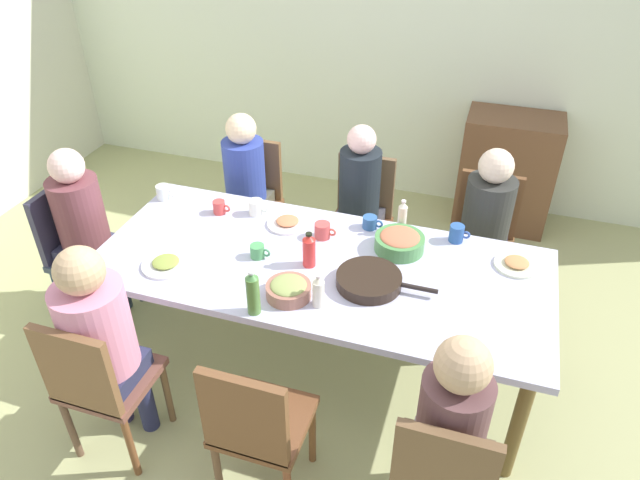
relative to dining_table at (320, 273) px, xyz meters
The scene contains 34 objects.
ground_plane 0.68m from the dining_table, ahead, with size 7.28×7.28×0.00m, color tan.
wall_back 2.33m from the dining_table, 90.00° to the left, with size 6.31×0.12×2.60m, color silver.
dining_table is the anchor object (origin of this frame).
chair_0 0.91m from the dining_table, 90.00° to the left, with size 0.40×0.40×0.90m.
person_0 0.80m from the dining_table, 90.00° to the left, with size 0.30×0.30×1.19m.
chair_1 1.21m from the dining_table, 131.78° to the left, with size 0.40×0.40×0.90m.
person_1 1.13m from the dining_table, 134.90° to the left, with size 0.30×0.30×1.16m.
chair_2 0.91m from the dining_table, 90.00° to the right, with size 0.40×0.40×0.90m.
chair_3 1.21m from the dining_table, 131.78° to the right, with size 0.40×0.40×0.90m.
person_3 1.14m from the dining_table, 134.79° to the right, with size 0.32×0.32×1.21m.
chair_4 1.59m from the dining_table, behind, with size 0.40×0.40×0.90m.
person_4 1.49m from the dining_table, behind, with size 0.30×0.30×1.18m.
chair_5 1.21m from the dining_table, 48.22° to the right, with size 0.40×0.40×0.90m.
person_5 1.13m from the dining_table, 45.11° to the right, with size 0.30×0.30×1.17m.
chair_6 1.21m from the dining_table, 48.22° to the left, with size 0.40×0.40×0.90m.
person_6 1.13m from the dining_table, 45.12° to the left, with size 0.30×0.30×1.15m.
plate_0 0.81m from the dining_table, 160.51° to the right, with size 0.25×0.25×0.04m.
plate_1 1.03m from the dining_table, 16.60° to the left, with size 0.23×0.23×0.04m.
plate_2 0.43m from the dining_table, 134.73° to the left, with size 0.24×0.24×0.04m.
bowl_0 0.46m from the dining_table, 34.07° to the left, with size 0.27×0.27×0.10m.
bowl_1 0.33m from the dining_table, 102.02° to the right, with size 0.22×0.22×0.09m.
serving_pan 0.32m from the dining_table, 18.05° to the right, with size 0.51×0.33×0.06m.
cup_0 0.46m from the dining_table, 67.82° to the left, with size 0.12×0.08×0.07m.
cup_1 1.18m from the dining_table, 163.41° to the left, with size 0.12×0.08×0.09m.
cup_2 0.79m from the dining_table, 33.33° to the left, with size 0.12×0.08×0.10m.
cup_3 0.63m from the dining_table, 145.72° to the left, with size 0.12×0.08×0.09m.
cup_4 0.27m from the dining_table, 104.46° to the left, with size 0.12×0.09×0.09m.
cup_5 0.35m from the dining_table, behind, with size 0.11×0.08×0.07m.
cup_6 0.79m from the dining_table, 158.05° to the left, with size 0.11×0.07×0.08m.
bottle_0 0.37m from the dining_table, 73.28° to the right, with size 0.06×0.06×0.18m.
bottle_1 0.17m from the dining_table, 148.72° to the right, with size 0.07×0.07×0.20m.
bottle_2 0.57m from the dining_table, 50.28° to the left, with size 0.05×0.05×0.21m.
bottle_3 0.53m from the dining_table, 111.19° to the right, with size 0.06×0.06×0.24m.
side_cabinet 2.16m from the dining_table, 65.37° to the left, with size 0.70×0.44×0.90m, color brown.
Camera 1 is at (0.77, -2.36, 2.62)m, focal length 32.96 mm.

